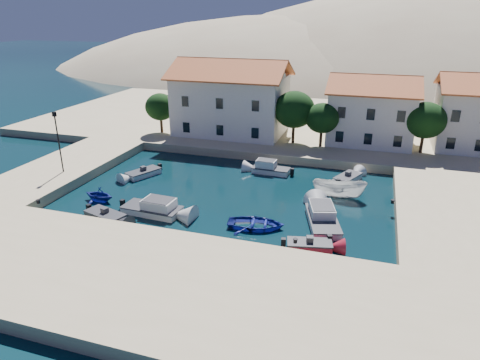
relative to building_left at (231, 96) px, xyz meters
The scene contains 22 objects.
ground 29.24m from the building_left, 77.91° to the right, with size 400.00×400.00×0.00m, color black.
quay_south 34.95m from the building_left, 79.99° to the right, with size 52.00×12.00×1.00m, color tan.
quay_east 32.49m from the building_left, 34.19° to the right, with size 11.00×20.00×1.00m, color tan.
quay_west 22.86m from the building_left, 125.84° to the right, with size 8.00×20.00×1.00m, color tan.
quay_north 13.91m from the building_left, 51.34° to the left, with size 80.00×36.00×1.00m, color tan.
hills 103.51m from the building_left, 74.43° to the left, with size 254.00×176.00×99.00m.
building_left is the anchor object (origin of this frame).
building_mid 18.04m from the building_left, ahead, with size 10.50×8.40×8.30m.
building_right 30.07m from the building_left, ahead, with size 9.45×8.40×8.80m.
trees 10.87m from the building_left, 13.60° to the right, with size 37.30×5.30×6.45m.
lamppost 23.10m from the building_left, 119.90° to the right, with size 0.35×0.25×6.22m.
bollards 26.13m from the building_left, 69.97° to the right, with size 29.36×9.56×0.30m.
motorboat_grey_sw 27.07m from the building_left, 94.98° to the right, with size 3.96×2.60×1.25m.
cabin_cruiser_south 24.79m from the building_left, 87.84° to the right, with size 5.26×2.47×1.60m.
rowboat_south 26.73m from the building_left, 66.93° to the right, with size 3.29×4.60×0.95m, color navy.
motorboat_red_se 30.55m from the building_left, 60.28° to the right, with size 3.51×2.13×1.25m.
cabin_cruiser_east 27.17m from the building_left, 54.96° to the right, with size 3.73×6.00×1.60m.
boat_east 23.24m from the building_left, 44.57° to the right, with size 1.87×4.98×1.92m, color silver.
motorboat_white_ne 20.73m from the building_left, 34.22° to the right, with size 2.91×3.85×1.25m.
rowboat_west 24.54m from the building_left, 102.19° to the right, with size 2.54×2.95×1.55m, color navy.
motorboat_white_west 17.76m from the building_left, 105.11° to the right, with size 3.03×4.01×1.25m.
cabin_cruiser_north 15.10m from the building_left, 53.61° to the right, with size 4.08×1.84×1.60m.
Camera 1 is at (12.32, -25.80, 16.30)m, focal length 32.00 mm.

